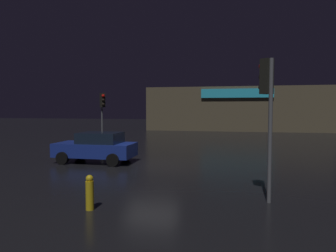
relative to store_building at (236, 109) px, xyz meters
name	(u,v)px	position (x,y,z in m)	size (l,w,h in m)	color
ground_plane	(152,166)	(-4.27, -26.23, -2.65)	(120.00, 120.00, 0.00)	black
store_building	(236,109)	(0.00, 0.00, 0.00)	(21.77, 7.95, 5.28)	brown
traffic_signal_main	(267,95)	(0.38, -30.84, 0.44)	(0.42, 0.42, 4.13)	#595B60
traffic_signal_opposite	(102,106)	(-9.17, -20.69, 0.20)	(0.41, 0.43, 3.75)	#595B60
car_near	(96,147)	(-7.24, -25.84, -1.87)	(3.96, 1.98, 1.51)	navy
fire_hydrant	(90,193)	(-4.31, -32.56, -2.18)	(0.22, 0.22, 0.95)	gold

